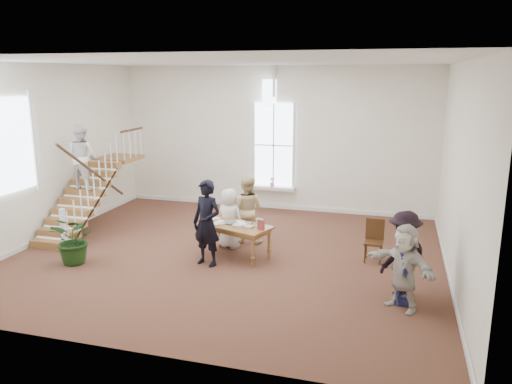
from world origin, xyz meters
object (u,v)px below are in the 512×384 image
(police_officer, at_px, (207,223))
(floor_plant, at_px, (75,240))
(woman_cluster_c, at_px, (404,267))
(library_table, at_px, (235,228))
(woman_cluster_b, at_px, (404,253))
(side_chair, at_px, (374,238))
(woman_cluster_a, at_px, (402,266))
(elderly_woman, at_px, (229,218))
(person_yellow, at_px, (247,210))

(police_officer, distance_m, floor_plant, 3.04)
(woman_cluster_c, bearing_deg, police_officer, -155.15)
(library_table, distance_m, floor_plant, 3.64)
(police_officer, height_order, woman_cluster_c, police_officer)
(woman_cluster_b, distance_m, side_chair, 1.86)
(woman_cluster_a, xyz_separation_m, floor_plant, (-7.12, 0.11, -0.18))
(elderly_woman, xyz_separation_m, woman_cluster_b, (4.14, -1.68, 0.10))
(elderly_woman, height_order, woman_cluster_a, woman_cluster_a)
(person_yellow, relative_size, woman_cluster_c, 1.07)
(woman_cluster_a, relative_size, side_chair, 1.53)
(woman_cluster_c, bearing_deg, floor_plant, -143.35)
(woman_cluster_c, bearing_deg, elderly_woman, -170.22)
(floor_plant, bearing_deg, person_yellow, 37.27)
(police_officer, xyz_separation_m, floor_plant, (-2.91, -0.77, -0.41))
(elderly_woman, height_order, person_yellow, person_yellow)
(woman_cluster_b, height_order, woman_cluster_c, woman_cluster_b)
(side_chair, bearing_deg, woman_cluster_c, -73.42)
(woman_cluster_c, bearing_deg, woman_cluster_a, 137.63)
(person_yellow, bearing_deg, elderly_woman, 60.18)
(person_yellow, height_order, side_chair, person_yellow)
(elderly_woman, relative_size, floor_plant, 1.32)
(police_officer, relative_size, elderly_woman, 1.31)
(woman_cluster_a, bearing_deg, floor_plant, 81.02)
(police_officer, bearing_deg, library_table, 72.55)
(library_table, xyz_separation_m, person_yellow, (-0.04, 1.10, 0.16))
(floor_plant, bearing_deg, police_officer, 14.81)
(elderly_woman, height_order, floor_plant, elderly_woman)
(person_yellow, bearing_deg, woman_cluster_a, 146.53)
(library_table, relative_size, person_yellow, 1.08)
(woman_cluster_b, bearing_deg, police_officer, -52.33)
(woman_cluster_c, bearing_deg, library_table, -165.33)
(side_chair, bearing_deg, library_table, -166.83)
(elderly_woman, xyz_separation_m, woman_cluster_a, (4.11, -2.13, 0.00))
(woman_cluster_b, bearing_deg, library_table, -62.39)
(elderly_woman, xyz_separation_m, person_yellow, (0.30, 0.50, 0.12))
(police_officer, xyz_separation_m, person_yellow, (0.40, 1.75, -0.12))
(woman_cluster_a, xyz_separation_m, side_chair, (-0.60, 2.18, -0.20))
(library_table, relative_size, police_officer, 0.95)
(police_officer, bearing_deg, woman_cluster_c, 2.44)
(elderly_woman, distance_m, person_yellow, 0.59)
(person_yellow, xyz_separation_m, woman_cluster_a, (3.81, -2.63, -0.11))
(woman_cluster_a, height_order, woman_cluster_c, woman_cluster_c)
(woman_cluster_a, bearing_deg, person_yellow, 47.31)
(person_yellow, height_order, woman_cluster_b, person_yellow)
(library_table, height_order, police_officer, police_officer)
(library_table, xyz_separation_m, woman_cluster_c, (3.80, -1.73, 0.11))
(woman_cluster_a, bearing_deg, woman_cluster_c, -179.60)
(elderly_woman, distance_m, woman_cluster_c, 4.76)
(floor_plant, bearing_deg, woman_cluster_a, -0.90)
(police_officer, distance_m, woman_cluster_b, 4.27)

